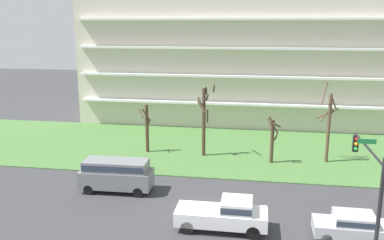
{
  "coord_description": "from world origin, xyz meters",
  "views": [
    {
      "loc": [
        2.45,
        -24.14,
        11.87
      ],
      "look_at": [
        -2.48,
        6.0,
        4.73
      ],
      "focal_mm": 38.1,
      "sensor_mm": 36.0,
      "label": 1
    }
  ],
  "objects_px": {
    "tree_center": "(272,139)",
    "tree_right": "(328,124)",
    "van_gray_center_right": "(116,173)",
    "tree_far_left": "(147,127)",
    "traffic_signal_mast": "(369,185)",
    "tree_left": "(204,118)",
    "sedan_silver_center_left": "(354,225)",
    "pickup_white_near_left": "(225,214)"
  },
  "relations": [
    {
      "from": "tree_center",
      "to": "tree_right",
      "type": "xyz_separation_m",
      "value": [
        4.76,
        1.11,
        1.3
      ]
    },
    {
      "from": "tree_right",
      "to": "van_gray_center_right",
      "type": "bearing_deg",
      "value": -150.37
    },
    {
      "from": "tree_far_left",
      "to": "traffic_signal_mast",
      "type": "xyz_separation_m",
      "value": [
        15.65,
        -16.55,
        1.9
      ]
    },
    {
      "from": "tree_left",
      "to": "traffic_signal_mast",
      "type": "distance_m",
      "value": 19.25
    },
    {
      "from": "tree_far_left",
      "to": "traffic_signal_mast",
      "type": "bearing_deg",
      "value": -46.6
    },
    {
      "from": "tree_right",
      "to": "sedan_silver_center_left",
      "type": "height_order",
      "value": "tree_right"
    },
    {
      "from": "tree_far_left",
      "to": "tree_left",
      "type": "bearing_deg",
      "value": -2.18
    },
    {
      "from": "tree_center",
      "to": "tree_far_left",
      "type": "bearing_deg",
      "value": 173.62
    },
    {
      "from": "pickup_white_near_left",
      "to": "sedan_silver_center_left",
      "type": "height_order",
      "value": "pickup_white_near_left"
    },
    {
      "from": "sedan_silver_center_left",
      "to": "traffic_signal_mast",
      "type": "distance_m",
      "value": 4.44
    },
    {
      "from": "sedan_silver_center_left",
      "to": "traffic_signal_mast",
      "type": "xyz_separation_m",
      "value": [
        -0.16,
        -2.71,
        3.52
      ]
    },
    {
      "from": "pickup_white_near_left",
      "to": "traffic_signal_mast",
      "type": "xyz_separation_m",
      "value": [
        7.07,
        -2.71,
        3.37
      ]
    },
    {
      "from": "pickup_white_near_left",
      "to": "van_gray_center_right",
      "type": "bearing_deg",
      "value": 151.24
    },
    {
      "from": "sedan_silver_center_left",
      "to": "van_gray_center_right",
      "type": "relative_size",
      "value": 0.84
    },
    {
      "from": "tree_left",
      "to": "van_gray_center_right",
      "type": "bearing_deg",
      "value": -119.75
    },
    {
      "from": "tree_right",
      "to": "pickup_white_near_left",
      "type": "xyz_separation_m",
      "value": [
        -7.79,
        -13.65,
        -2.51
      ]
    },
    {
      "from": "tree_far_left",
      "to": "tree_left",
      "type": "relative_size",
      "value": 0.68
    },
    {
      "from": "pickup_white_near_left",
      "to": "van_gray_center_right",
      "type": "height_order",
      "value": "van_gray_center_right"
    },
    {
      "from": "tree_far_left",
      "to": "tree_left",
      "type": "distance_m",
      "value": 5.61
    },
    {
      "from": "tree_left",
      "to": "pickup_white_near_left",
      "type": "distance_m",
      "value": 14.21
    },
    {
      "from": "tree_left",
      "to": "pickup_white_near_left",
      "type": "height_order",
      "value": "tree_left"
    },
    {
      "from": "pickup_white_near_left",
      "to": "traffic_signal_mast",
      "type": "relative_size",
      "value": 0.85
    },
    {
      "from": "tree_center",
      "to": "sedan_silver_center_left",
      "type": "relative_size",
      "value": 0.98
    },
    {
      "from": "sedan_silver_center_left",
      "to": "van_gray_center_right",
      "type": "distance_m",
      "value": 16.18
    },
    {
      "from": "van_gray_center_right",
      "to": "tree_right",
      "type": "bearing_deg",
      "value": -152.05
    },
    {
      "from": "tree_far_left",
      "to": "van_gray_center_right",
      "type": "distance_m",
      "value": 9.41
    },
    {
      "from": "tree_left",
      "to": "tree_right",
      "type": "height_order",
      "value": "tree_right"
    },
    {
      "from": "tree_far_left",
      "to": "tree_center",
      "type": "bearing_deg",
      "value": -6.38
    },
    {
      "from": "tree_far_left",
      "to": "pickup_white_near_left",
      "type": "xyz_separation_m",
      "value": [
        8.58,
        -13.84,
        -1.47
      ]
    },
    {
      "from": "van_gray_center_right",
      "to": "tree_far_left",
      "type": "bearing_deg",
      "value": -89.98
    },
    {
      "from": "van_gray_center_right",
      "to": "traffic_signal_mast",
      "type": "bearing_deg",
      "value": 153.2
    },
    {
      "from": "pickup_white_near_left",
      "to": "traffic_signal_mast",
      "type": "height_order",
      "value": "traffic_signal_mast"
    },
    {
      "from": "traffic_signal_mast",
      "to": "van_gray_center_right",
      "type": "bearing_deg",
      "value": 154.88
    },
    {
      "from": "tree_far_left",
      "to": "tree_center",
      "type": "distance_m",
      "value": 11.68
    },
    {
      "from": "tree_left",
      "to": "tree_right",
      "type": "distance_m",
      "value": 10.87
    },
    {
      "from": "sedan_silver_center_left",
      "to": "pickup_white_near_left",
      "type": "bearing_deg",
      "value": -179.46
    },
    {
      "from": "tree_far_left",
      "to": "tree_right",
      "type": "height_order",
      "value": "tree_right"
    },
    {
      "from": "tree_far_left",
      "to": "tree_right",
      "type": "relative_size",
      "value": 0.66
    },
    {
      "from": "van_gray_center_right",
      "to": "sedan_silver_center_left",
      "type": "bearing_deg",
      "value": 162.16
    },
    {
      "from": "traffic_signal_mast",
      "to": "pickup_white_near_left",
      "type": "bearing_deg",
      "value": 159.05
    },
    {
      "from": "tree_far_left",
      "to": "pickup_white_near_left",
      "type": "distance_m",
      "value": 16.35
    },
    {
      "from": "tree_left",
      "to": "sedan_silver_center_left",
      "type": "relative_size",
      "value": 1.55
    }
  ]
}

